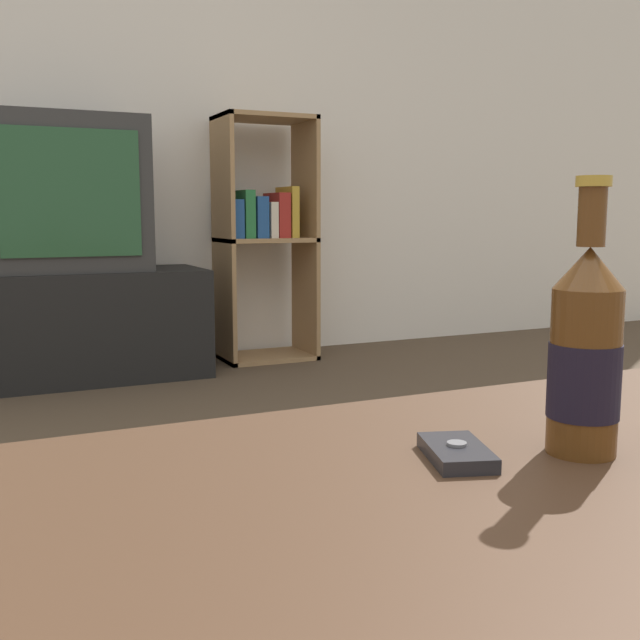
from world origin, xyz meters
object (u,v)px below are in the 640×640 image
object	(u,v)px
television	(65,194)
beer_bottle	(585,354)
cell_phone	(457,452)
bookshelf	(264,232)
tv_stand	(71,326)

from	to	relation	value
television	beer_bottle	bearing A→B (deg)	-86.28
television	cell_phone	distance (m)	2.64
cell_phone	television	bearing A→B (deg)	109.10
beer_bottle	cell_phone	size ratio (longest dim) A/B	2.52
beer_bottle	bookshelf	bearing A→B (deg)	75.51
bookshelf	beer_bottle	bearing A→B (deg)	-104.49
tv_stand	cell_phone	size ratio (longest dim) A/B	10.37
beer_bottle	tv_stand	bearing A→B (deg)	93.71
tv_stand	beer_bottle	distance (m)	2.69
tv_stand	television	distance (m)	0.53
television	bookshelf	distance (m)	0.90
bookshelf	cell_phone	world-z (taller)	bookshelf
beer_bottle	cell_phone	world-z (taller)	beer_bottle
tv_stand	bookshelf	xyz separation A→B (m)	(0.88, 0.09, 0.37)
bookshelf	cell_phone	size ratio (longest dim) A/B	10.71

